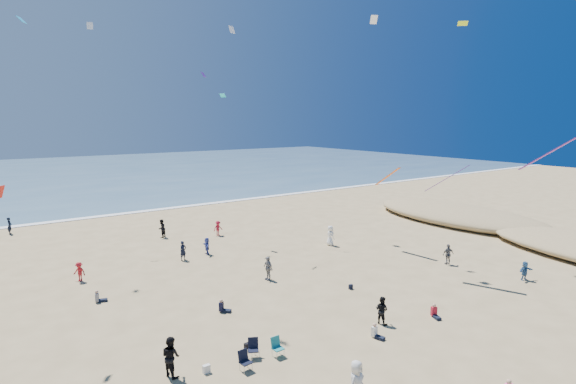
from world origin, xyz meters
TOP-DOWN VIEW (x-y plane):
  - ocean at (0.00, 95.00)m, footprint 220.00×100.00m
  - surf_line at (0.00, 45.00)m, footprint 220.00×1.20m
  - standing_flyers at (3.40, 15.41)m, footprint 36.63×42.70m
  - seated_group at (2.30, 6.19)m, footprint 17.20×22.03m
  - chair_cluster at (-2.02, 4.80)m, footprint 2.63×1.53m
  - white_tote at (-4.60, 5.42)m, footprint 0.35×0.20m
  - black_backpack at (-1.93, 6.16)m, footprint 0.30×0.22m
  - navy_bag at (8.40, 9.29)m, footprint 0.28×0.18m
  - kites_aloft at (9.17, 13.36)m, footprint 40.98×38.11m

SIDE VIEW (x-z plane):
  - ocean at x=0.00m, z-range 0.00..0.06m
  - surf_line at x=0.00m, z-range 0.00..0.08m
  - navy_bag at x=8.40m, z-range 0.00..0.34m
  - black_backpack at x=-1.93m, z-range 0.00..0.38m
  - white_tote at x=-4.60m, z-range 0.00..0.40m
  - seated_group at x=2.30m, z-range 0.00..0.84m
  - chair_cluster at x=-2.02m, z-range 0.00..1.00m
  - standing_flyers at x=3.40m, z-range -0.11..1.84m
  - kites_aloft at x=9.17m, z-range -0.03..29.45m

